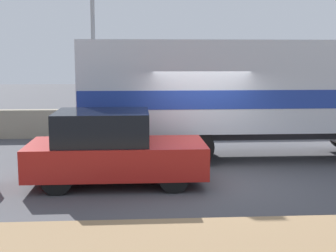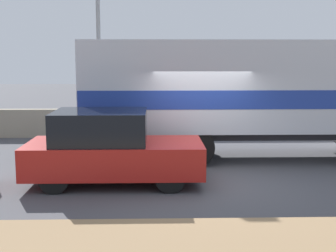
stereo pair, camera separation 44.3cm
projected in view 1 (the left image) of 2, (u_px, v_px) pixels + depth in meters
The scene contains 5 objects.
ground_plane at pixel (209, 180), 10.93m from camera, with size 80.00×80.00×0.00m, color #47474C.
stone_wall_backdrop at pixel (183, 123), 16.95m from camera, with size 60.00×0.35×1.01m.
street_lamp at pixel (93, 20), 15.75m from camera, with size 0.56×0.28×7.10m.
box_truck at pixel (236, 92), 13.11m from camera, with size 8.93×2.45×3.29m.
car_hatchback at pixel (113, 149), 10.54m from camera, with size 3.96×1.84×1.67m.
Camera 1 is at (-1.65, -10.54, 2.86)m, focal length 50.00 mm.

